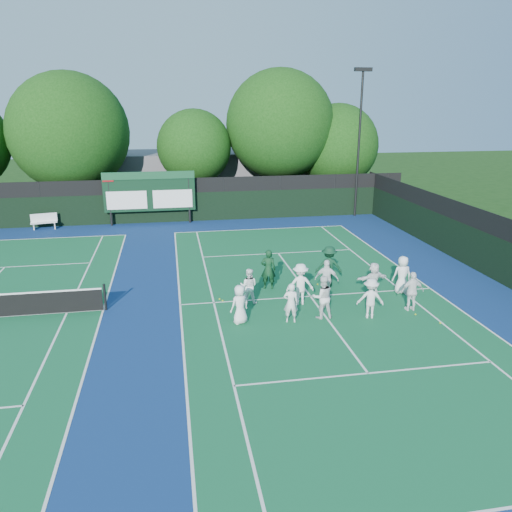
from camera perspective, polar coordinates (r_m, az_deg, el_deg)
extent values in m
plane|color=#14340E|center=(20.50, 7.00, -5.64)|extent=(120.00, 120.00, 0.00)
cube|color=navy|center=(20.63, -10.09, -5.63)|extent=(34.00, 32.00, 0.01)
cube|color=#125831|center=(21.39, 6.23, -4.59)|extent=(10.97, 23.77, 0.00)
cube|color=silver|center=(32.42, 0.48, 3.09)|extent=(10.97, 0.08, 0.00)
cube|color=silver|center=(20.62, -8.66, -5.53)|extent=(0.08, 23.77, 0.00)
cube|color=silver|center=(23.44, 19.26, -3.50)|extent=(0.08, 23.77, 0.00)
cube|color=silver|center=(20.68, -4.85, -5.32)|extent=(0.08, 23.77, 0.00)
cube|color=silver|center=(22.82, 16.24, -3.77)|extent=(0.08, 23.77, 0.00)
cube|color=silver|center=(15.95, 12.68, -12.94)|extent=(8.23, 0.08, 0.00)
cube|color=silver|center=(27.24, 2.56, 0.32)|extent=(8.23, 0.08, 0.00)
cube|color=silver|center=(21.38, 6.23, -4.58)|extent=(0.08, 12.80, 0.00)
cube|color=silver|center=(32.99, -24.20, 1.80)|extent=(10.97, 0.08, 0.00)
cube|color=silver|center=(20.81, -17.06, -5.90)|extent=(0.08, 23.77, 0.00)
cube|color=silver|center=(21.05, -20.78, -6.03)|extent=(0.08, 23.77, 0.00)
cube|color=silver|center=(27.92, -26.78, -1.14)|extent=(8.23, 0.08, 0.00)
cube|color=black|center=(34.74, -10.28, 5.44)|extent=(34.00, 0.08, 2.00)
cube|color=black|center=(34.48, -10.41, 7.88)|extent=(34.00, 0.05, 1.00)
cube|color=black|center=(25.01, 26.55, -0.71)|extent=(0.08, 32.00, 2.00)
cube|color=black|center=(24.64, 27.01, 2.61)|extent=(0.05, 32.00, 1.00)
cylinder|color=black|center=(34.43, -16.37, 6.19)|extent=(0.16, 0.16, 3.50)
cylinder|color=black|center=(34.23, -7.65, 6.67)|extent=(0.16, 0.16, 3.50)
cube|color=black|center=(34.16, -12.07, 7.19)|extent=(6.00, 0.15, 2.60)
cube|color=#134426|center=(33.89, -12.20, 8.99)|extent=(6.00, 0.05, 0.50)
cube|color=white|center=(34.24, -14.55, 6.19)|extent=(2.60, 0.04, 1.20)
cube|color=white|center=(34.12, -9.50, 6.47)|extent=(2.60, 0.04, 1.20)
cube|color=maroon|center=(34.11, -16.60, 8.54)|extent=(0.70, 0.04, 0.50)
cube|color=#5D5D62|center=(42.62, -4.91, 9.15)|extent=(18.00, 6.00, 4.00)
cylinder|color=black|center=(36.34, 11.66, 12.25)|extent=(0.16, 0.16, 10.00)
cube|color=black|center=(36.29, 12.16, 20.13)|extent=(1.20, 0.30, 0.25)
cylinder|color=black|center=(20.60, -16.87, -4.52)|extent=(0.10, 0.10, 1.10)
cube|color=white|center=(35.13, -23.09, 3.54)|extent=(1.66, 0.78, 0.06)
cube|color=white|center=(35.22, -23.09, 4.07)|extent=(1.58, 0.42, 0.54)
cube|color=white|center=(35.34, -24.06, 3.10)|extent=(0.15, 0.38, 0.43)
cube|color=white|center=(35.04, -22.02, 3.23)|extent=(0.15, 0.38, 0.43)
cylinder|color=black|center=(38.70, -19.87, 6.47)|extent=(0.44, 0.44, 2.78)
sphere|color=#0F350C|center=(38.20, -20.56, 13.10)|extent=(8.28, 8.28, 8.28)
sphere|color=#0F350C|center=(38.45, -19.46, 11.98)|extent=(5.80, 5.80, 5.80)
cylinder|color=black|center=(38.16, -6.88, 7.19)|extent=(0.44, 0.44, 2.73)
sphere|color=#0F350C|center=(37.73, -7.07, 12.29)|extent=(5.44, 5.44, 5.44)
sphere|color=#0F350C|center=(38.11, -6.15, 11.54)|extent=(3.81, 3.81, 3.81)
cylinder|color=black|center=(38.97, 2.64, 7.92)|extent=(0.44, 0.44, 3.30)
sphere|color=#0F350C|center=(38.50, 2.74, 14.80)|extent=(8.07, 8.07, 8.07)
sphere|color=#0F350C|center=(38.97, 3.51, 13.63)|extent=(5.65, 5.65, 5.65)
cylinder|color=black|center=(40.27, 9.00, 7.35)|extent=(0.44, 0.44, 2.35)
sphere|color=#0F350C|center=(39.83, 9.24, 12.37)|extent=(6.31, 6.31, 6.31)
sphere|color=#0F350C|center=(40.36, 9.88, 11.50)|extent=(4.42, 4.42, 4.42)
sphere|color=#B5C317|center=(20.78, -3.83, -5.12)|extent=(0.07, 0.07, 0.07)
sphere|color=#B5C317|center=(22.73, 7.05, -3.22)|extent=(0.07, 0.07, 0.07)
sphere|color=#B5C317|center=(19.97, 20.31, -7.18)|extent=(0.07, 0.07, 0.07)
sphere|color=#B5C317|center=(20.96, -4.18, -4.92)|extent=(0.07, 0.07, 0.07)
sphere|color=#B5C317|center=(20.41, 17.77, -6.37)|extent=(0.07, 0.07, 0.07)
imported|color=white|center=(18.52, -1.86, -5.55)|extent=(0.87, 0.74, 1.50)
imported|color=white|center=(18.64, 4.00, -5.37)|extent=(0.62, 0.46, 1.54)
imported|color=silver|center=(19.11, 7.59, -4.67)|extent=(0.84, 0.67, 1.69)
imported|color=silver|center=(19.46, 12.95, -4.73)|extent=(1.12, 0.80, 1.58)
imported|color=white|center=(20.54, 17.42, -3.88)|extent=(0.95, 0.41, 1.60)
imported|color=white|center=(20.33, -0.84, -3.45)|extent=(0.87, 0.76, 1.49)
imported|color=white|center=(20.27, 5.08, -3.22)|extent=(1.16, 0.73, 1.72)
imported|color=white|center=(21.01, 8.08, -2.65)|extent=(1.07, 0.75, 1.68)
imported|color=white|center=(21.54, 13.26, -2.67)|extent=(1.47, 0.67, 1.52)
imported|color=white|center=(22.29, 16.36, -2.06)|extent=(0.82, 0.54, 1.65)
imported|color=#0E331A|center=(21.85, 1.42, -1.53)|extent=(0.73, 0.56, 1.80)
imported|color=#0E341E|center=(22.40, 8.32, -1.17)|extent=(1.31, 0.92, 1.85)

